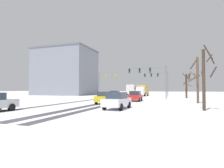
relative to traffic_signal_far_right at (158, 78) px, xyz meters
name	(u,v)px	position (x,y,z in m)	size (l,w,h in m)	color
ground_plane	(12,119)	(-6.10, -38.07, -4.79)	(300.00, 300.00, 0.00)	white
wheel_track_left_lane	(114,103)	(-3.91, -24.03, -4.79)	(0.88, 30.90, 0.01)	#424247
wheel_track_right_lane	(73,102)	(-10.29, -24.03, -4.79)	(0.91, 30.90, 0.01)	#424247
wheel_track_center	(103,103)	(-5.55, -24.03, -4.79)	(1.05, 30.90, 0.01)	#424247
sidewalk_kerb_right	(175,106)	(3.82, -25.43, -4.73)	(4.00, 30.90, 0.12)	white
traffic_signal_far_right	(158,78)	(0.00, 0.00, 0.00)	(6.10, 0.38, 6.50)	slate
traffic_signal_far_left	(105,79)	(-12.95, -3.96, -0.20)	(4.94, 0.38, 6.50)	slate
traffic_signal_near_right	(150,74)	(-0.53, -12.20, 0.04)	(7.36, 0.82, 6.50)	slate
car_dark_green_lead	(115,95)	(-7.44, -12.76, -3.98)	(1.98, 4.17, 1.62)	#194C2D
car_red_second	(135,96)	(-2.10, -18.55, -3.98)	(1.93, 4.15, 1.62)	red
car_yellow_cab_third	(105,98)	(-4.82, -24.86, -3.98)	(2.00, 4.18, 1.62)	yellow
car_white_fourth	(117,100)	(-1.51, -30.26, -3.98)	(1.99, 4.18, 1.62)	silver
bus_oncoming	(134,89)	(-8.62, 11.84, -2.80)	(2.82, 11.04, 3.38)	silver
box_truck_delivery	(143,90)	(-4.53, 4.09, -3.16)	(2.54, 7.49, 3.02)	silver
bare_tree_sidewalk_near	(204,76)	(6.30, -29.06, -1.70)	(2.12, 2.10, 5.77)	#423023
bare_tree_sidewalk_mid	(197,79)	(6.83, -19.95, -1.51)	(1.95, 2.17, 6.35)	brown
bare_tree_sidewalk_far	(187,84)	(6.45, -5.29, -1.85)	(1.83, 1.84, 5.46)	#423023
office_building_far_left_block	(66,72)	(-30.86, 5.21, 2.96)	(18.42, 14.38, 15.49)	gray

